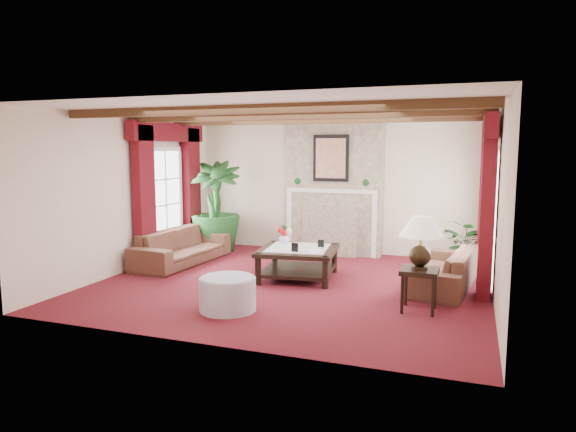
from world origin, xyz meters
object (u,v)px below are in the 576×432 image
at_px(potted_palm, 215,226).
at_px(coffee_table, 298,263).
at_px(sofa_left, 182,241).
at_px(sofa_right, 444,262).
at_px(ottoman, 228,294).
at_px(side_table, 419,290).

relative_size(potted_palm, coffee_table, 1.71).
bearing_deg(sofa_left, potted_palm, 1.90).
xyz_separation_m(sofa_right, ottoman, (-2.65, -2.17, -0.17)).
height_order(potted_palm, coffee_table, potted_palm).
xyz_separation_m(sofa_left, potted_palm, (0.04, 1.26, 0.11)).
relative_size(side_table, ottoman, 0.76).
relative_size(coffee_table, ottoman, 1.64).
bearing_deg(side_table, coffee_table, 151.96).
relative_size(sofa_left, coffee_table, 1.79).
xyz_separation_m(sofa_right, coffee_table, (-2.31, -0.24, -0.14)).
relative_size(sofa_left, ottoman, 2.92).
bearing_deg(sofa_right, ottoman, -43.16).
height_order(sofa_right, ottoman, sofa_right).
xyz_separation_m(sofa_right, side_table, (-0.25, -1.34, -0.11)).
bearing_deg(potted_palm, coffee_table, -33.73).
distance_m(coffee_table, ottoman, 1.96).
bearing_deg(potted_palm, side_table, -31.16).
xyz_separation_m(potted_palm, ottoman, (2.03, -3.51, -0.31)).
distance_m(potted_palm, coffee_table, 2.85).
distance_m(sofa_left, side_table, 4.69).
xyz_separation_m(potted_palm, side_table, (4.42, -2.67, -0.24)).
xyz_separation_m(side_table, ottoman, (-2.39, -0.84, -0.07)).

